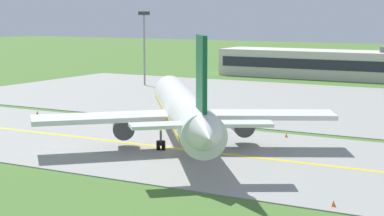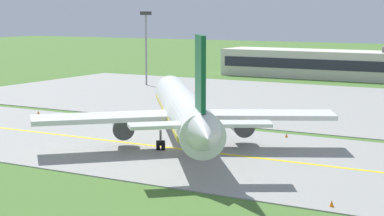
% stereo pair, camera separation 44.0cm
% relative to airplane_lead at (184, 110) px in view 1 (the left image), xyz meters
% --- Properties ---
extents(ground_plane, '(500.00, 500.00, 0.00)m').
position_rel_airplane_lead_xyz_m(ground_plane, '(-0.83, -1.42, -4.13)').
color(ground_plane, '#47702D').
extents(taxiway_strip, '(240.00, 28.00, 0.10)m').
position_rel_airplane_lead_xyz_m(taxiway_strip, '(-0.83, -1.42, -4.08)').
color(taxiway_strip, gray).
rests_on(taxiway_strip, ground).
extents(apron_pad, '(140.00, 52.00, 0.10)m').
position_rel_airplane_lead_xyz_m(apron_pad, '(9.17, 40.58, -4.08)').
color(apron_pad, gray).
rests_on(apron_pad, ground).
extents(taxiway_centreline, '(220.00, 0.60, 0.01)m').
position_rel_airplane_lead_xyz_m(taxiway_centreline, '(-0.83, -1.42, -4.03)').
color(taxiway_centreline, yellow).
rests_on(taxiway_centreline, taxiway_strip).
extents(airplane_lead, '(28.93, 34.04, 12.70)m').
position_rel_airplane_lead_xyz_m(airplane_lead, '(0.00, 0.00, 0.00)').
color(airplane_lead, white).
rests_on(airplane_lead, ground).
extents(terminal_building, '(54.56, 11.41, 7.30)m').
position_rel_airplane_lead_xyz_m(terminal_building, '(-7.39, 82.23, -1.06)').
color(terminal_building, beige).
rests_on(terminal_building, ground).
extents(apron_light_mast, '(2.40, 0.50, 14.70)m').
position_rel_airplane_lead_xyz_m(apron_light_mast, '(-37.41, 49.27, 5.19)').
color(apron_light_mast, gray).
rests_on(apron_light_mast, ground).
extents(traffic_cone_near_edge, '(0.44, 0.44, 0.60)m').
position_rel_airplane_lead_xyz_m(traffic_cone_near_edge, '(7.84, 10.47, -3.83)').
color(traffic_cone_near_edge, orange).
rests_on(traffic_cone_near_edge, ground).
extents(traffic_cone_mid_edge, '(0.44, 0.44, 0.60)m').
position_rel_airplane_lead_xyz_m(traffic_cone_mid_edge, '(21.23, -14.16, -3.83)').
color(traffic_cone_mid_edge, orange).
rests_on(traffic_cone_mid_edge, ground).
extents(traffic_cone_far_edge, '(0.44, 0.44, 0.60)m').
position_rel_airplane_lead_xyz_m(traffic_cone_far_edge, '(-29.85, 9.71, -3.83)').
color(traffic_cone_far_edge, orange).
rests_on(traffic_cone_far_edge, ground).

